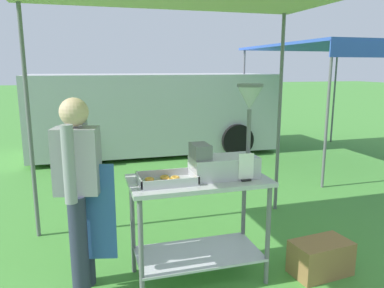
{
  "coord_description": "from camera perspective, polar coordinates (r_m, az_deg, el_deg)",
  "views": [
    {
      "loc": [
        -0.68,
        -1.97,
        1.83
      ],
      "look_at": [
        0.2,
        1.11,
        1.17
      ],
      "focal_mm": 34.87,
      "sensor_mm": 36.0,
      "label": 1
    }
  ],
  "objects": [
    {
      "name": "supply_crate",
      "position": [
        3.69,
        19.08,
        -16.1
      ],
      "size": [
        0.56,
        0.36,
        0.31
      ],
      "color": "olive",
      "rests_on": "ground"
    },
    {
      "name": "donut_tray",
      "position": [
        3.03,
        -3.86,
        -5.6
      ],
      "size": [
        0.47,
        0.31,
        0.07
      ],
      "color": "#B7B7BC",
      "rests_on": "donut_cart"
    },
    {
      "name": "donut_fryer",
      "position": [
        3.15,
        5.5,
        -0.83
      ],
      "size": [
        0.61,
        0.28,
        0.78
      ],
      "color": "#B7B7BC",
      "rests_on": "donut_cart"
    },
    {
      "name": "ground_plane",
      "position": [
        8.2,
        -10.9,
        -1.47
      ],
      "size": [
        70.0,
        70.0,
        0.0
      ],
      "primitive_type": "plane",
      "color": "#478E38"
    },
    {
      "name": "menu_sign",
      "position": [
        3.09,
        8.26,
        -3.85
      ],
      "size": [
        0.13,
        0.05,
        0.23
      ],
      "color": "black",
      "rests_on": "donut_cart"
    },
    {
      "name": "donut_cart",
      "position": [
        3.23,
        1.0,
        -9.77
      ],
      "size": [
        1.17,
        0.6,
        0.91
      ],
      "color": "#B7B7BC",
      "rests_on": "ground"
    },
    {
      "name": "neighbour_tent",
      "position": [
        7.84,
        21.35,
        13.44
      ],
      "size": [
        2.62,
        3.3,
        2.25
      ],
      "color": "slate",
      "rests_on": "ground"
    },
    {
      "name": "vendor",
      "position": [
        3.09,
        -16.83,
        -6.34
      ],
      "size": [
        0.47,
        0.54,
        1.61
      ],
      "color": "#2D3347",
      "rests_on": "ground"
    },
    {
      "name": "van_silver",
      "position": [
        8.22,
        -5.8,
        4.92
      ],
      "size": [
        5.1,
        2.11,
        1.69
      ],
      "color": "#BCBCC1",
      "rests_on": "ground"
    }
  ]
}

